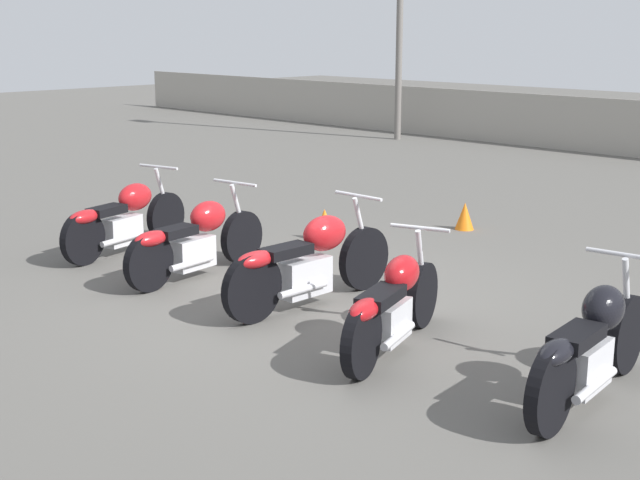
# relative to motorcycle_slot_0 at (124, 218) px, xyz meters

# --- Properties ---
(ground_plane) EXTENTS (60.00, 60.00, 0.00)m
(ground_plane) POSITION_rel_motorcycle_slot_0_xyz_m (3.15, 0.24, -0.43)
(ground_plane) COLOR #5B5954
(motorcycle_slot_0) EXTENTS (0.76, 2.05, 1.00)m
(motorcycle_slot_0) POSITION_rel_motorcycle_slot_0_xyz_m (0.00, 0.00, 0.00)
(motorcycle_slot_0) COLOR black
(motorcycle_slot_0) RESTS_ON ground_plane
(motorcycle_slot_1) EXTENTS (0.64, 2.07, 0.99)m
(motorcycle_slot_1) POSITION_rel_motorcycle_slot_0_xyz_m (1.51, -0.06, -0.00)
(motorcycle_slot_1) COLOR black
(motorcycle_slot_1) RESTS_ON ground_plane
(motorcycle_slot_2) EXTENTS (0.63, 2.23, 1.04)m
(motorcycle_slot_2) POSITION_rel_motorcycle_slot_0_xyz_m (3.14, 0.11, 0.03)
(motorcycle_slot_2) COLOR black
(motorcycle_slot_2) RESTS_ON ground_plane
(motorcycle_slot_3) EXTENTS (0.83, 1.92, 0.98)m
(motorcycle_slot_3) POSITION_rel_motorcycle_slot_0_xyz_m (4.57, -0.30, -0.02)
(motorcycle_slot_3) COLOR black
(motorcycle_slot_3) RESTS_ON ground_plane
(motorcycle_slot_4) EXTENTS (0.66, 2.07, 1.01)m
(motorcycle_slot_4) POSITION_rel_motorcycle_slot_0_xyz_m (6.28, -0.09, 0.00)
(motorcycle_slot_4) COLOR black
(motorcycle_slot_4) RESTS_ON ground_plane
(traffic_cone_near) EXTENTS (0.26, 0.26, 0.37)m
(traffic_cone_near) POSITION_rel_motorcycle_slot_0_xyz_m (2.19, 4.00, -0.25)
(traffic_cone_near) COLOR orange
(traffic_cone_near) RESTS_ON ground_plane
(traffic_cone_far) EXTENTS (0.34, 0.34, 0.41)m
(traffic_cone_far) POSITION_rel_motorcycle_slot_0_xyz_m (1.26, 2.21, -0.23)
(traffic_cone_far) COLOR orange
(traffic_cone_far) RESTS_ON ground_plane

